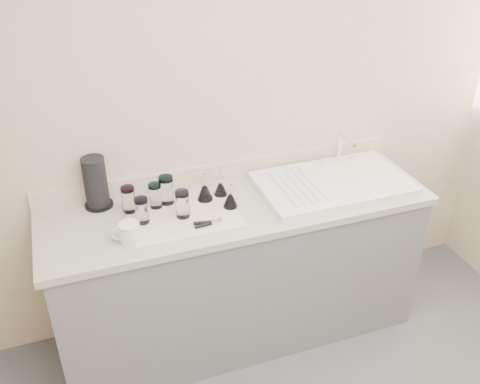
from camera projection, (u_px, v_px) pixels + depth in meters
name	position (u px, v px, depth m)	size (l,w,h in m)	color
room_envelope	(381.00, 219.00, 1.50)	(3.54, 3.50, 2.52)	#4E4E53
counter_unit	(239.00, 270.00, 3.03)	(2.06, 0.62, 0.90)	slate
sink_unit	(333.00, 183.00, 2.95)	(0.82, 0.50, 0.22)	white
dish_towel	(183.00, 214.00, 2.70)	(0.55, 0.42, 0.01)	white
tumbler_teal	(129.00, 199.00, 2.69)	(0.07, 0.07, 0.14)	white
tumbler_cyan	(155.00, 195.00, 2.73)	(0.07, 0.07, 0.13)	white
tumbler_purple	(166.00, 190.00, 2.76)	(0.08, 0.08, 0.15)	white
tumbler_magenta	(142.00, 210.00, 2.60)	(0.07, 0.07, 0.14)	white
tumbler_lavender	(182.00, 204.00, 2.65)	(0.07, 0.07, 0.14)	white
goblet_back_left	(205.00, 191.00, 2.80)	(0.09, 0.09, 0.15)	white
goblet_back_right	(221.00, 187.00, 2.84)	(0.07, 0.07, 0.13)	white
goblet_front_right	(230.00, 199.00, 2.74)	(0.08, 0.08, 0.14)	white
can_opener	(208.00, 223.00, 2.61)	(0.14, 0.05, 0.02)	silver
white_mug	(129.00, 233.00, 2.49)	(0.15, 0.12, 0.10)	silver
paper_towel_roll	(96.00, 183.00, 2.72)	(0.15, 0.15, 0.28)	black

